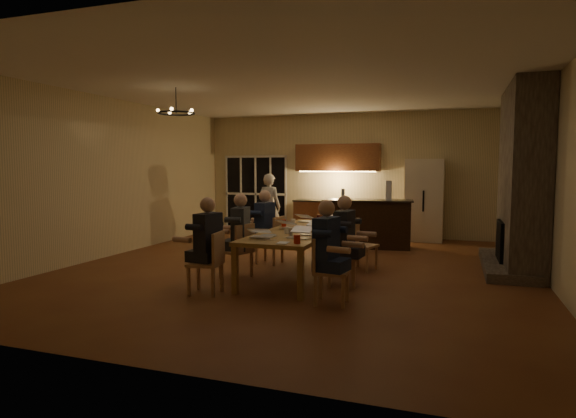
# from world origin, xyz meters

# --- Properties ---
(floor) EXTENTS (9.00, 9.00, 0.00)m
(floor) POSITION_xyz_m (0.00, 0.00, 0.00)
(floor) COLOR brown
(floor) RESTS_ON ground
(back_wall) EXTENTS (8.00, 0.04, 3.20)m
(back_wall) POSITION_xyz_m (0.00, 4.52, 1.60)
(back_wall) COLOR beige
(back_wall) RESTS_ON ground
(left_wall) EXTENTS (0.04, 9.00, 3.20)m
(left_wall) POSITION_xyz_m (-4.02, 0.00, 1.60)
(left_wall) COLOR beige
(left_wall) RESTS_ON ground
(right_wall) EXTENTS (0.04, 9.00, 3.20)m
(right_wall) POSITION_xyz_m (4.02, 0.00, 1.60)
(right_wall) COLOR beige
(right_wall) RESTS_ON ground
(ceiling) EXTENTS (8.00, 9.00, 0.04)m
(ceiling) POSITION_xyz_m (0.00, 0.00, 3.22)
(ceiling) COLOR white
(ceiling) RESTS_ON back_wall
(french_doors) EXTENTS (1.86, 0.08, 2.10)m
(french_doors) POSITION_xyz_m (-2.70, 4.47, 1.05)
(french_doors) COLOR black
(french_doors) RESTS_ON ground
(fireplace) EXTENTS (0.58, 2.50, 3.20)m
(fireplace) POSITION_xyz_m (3.70, 1.20, 1.60)
(fireplace) COLOR #625A4D
(fireplace) RESTS_ON ground
(kitchenette) EXTENTS (2.24, 0.68, 2.40)m
(kitchenette) POSITION_xyz_m (-0.30, 4.20, 1.20)
(kitchenette) COLOR brown
(kitchenette) RESTS_ON ground
(refrigerator) EXTENTS (0.90, 0.68, 2.00)m
(refrigerator) POSITION_xyz_m (1.90, 4.15, 1.00)
(refrigerator) COLOR beige
(refrigerator) RESTS_ON ground
(dining_table) EXTENTS (1.10, 3.19, 0.75)m
(dining_table) POSITION_xyz_m (0.17, -0.39, 0.38)
(dining_table) COLOR #B27F47
(dining_table) RESTS_ON ground
(bar_island) EXTENTS (2.04, 0.88, 1.08)m
(bar_island) POSITION_xyz_m (0.76, 2.68, 0.54)
(bar_island) COLOR black
(bar_island) RESTS_ON ground
(chair_left_near) EXTENTS (0.49, 0.49, 0.89)m
(chair_left_near) POSITION_xyz_m (-0.74, -2.03, 0.45)
(chair_left_near) COLOR tan
(chair_left_near) RESTS_ON ground
(chair_left_mid) EXTENTS (0.55, 0.55, 0.89)m
(chair_left_mid) POSITION_xyz_m (-0.76, -0.96, 0.45)
(chair_left_mid) COLOR tan
(chair_left_mid) RESTS_ON ground
(chair_left_far) EXTENTS (0.48, 0.48, 0.89)m
(chair_left_far) POSITION_xyz_m (-0.66, 0.28, 0.45)
(chair_left_far) COLOR tan
(chair_left_far) RESTS_ON ground
(chair_right_near) EXTENTS (0.47, 0.47, 0.89)m
(chair_right_near) POSITION_xyz_m (1.09, -1.94, 0.45)
(chair_right_near) COLOR tan
(chair_right_near) RESTS_ON ground
(chair_right_mid) EXTENTS (0.53, 0.53, 0.89)m
(chair_right_mid) POSITION_xyz_m (0.99, -0.91, 0.45)
(chair_right_mid) COLOR tan
(chair_right_mid) RESTS_ON ground
(chair_right_far) EXTENTS (0.55, 0.55, 0.89)m
(chair_right_far) POSITION_xyz_m (1.10, 0.28, 0.45)
(chair_right_far) COLOR tan
(chair_right_far) RESTS_ON ground
(person_left_near) EXTENTS (0.68, 0.68, 1.38)m
(person_left_near) POSITION_xyz_m (-0.73, -1.95, 0.69)
(person_left_near) COLOR black
(person_left_near) RESTS_ON ground
(person_right_near) EXTENTS (0.70, 0.70, 1.38)m
(person_right_near) POSITION_xyz_m (1.02, -1.96, 0.69)
(person_right_near) COLOR #1C2646
(person_right_near) RESTS_ON ground
(person_left_mid) EXTENTS (0.69, 0.69, 1.38)m
(person_left_mid) POSITION_xyz_m (-0.70, -0.91, 0.69)
(person_left_mid) COLOR #34383D
(person_left_mid) RESTS_ON ground
(person_right_mid) EXTENTS (0.66, 0.66, 1.38)m
(person_right_mid) POSITION_xyz_m (1.03, -0.92, 0.69)
(person_right_mid) COLOR black
(person_right_mid) RESTS_ON ground
(person_left_far) EXTENTS (0.68, 0.68, 1.38)m
(person_left_far) POSITION_xyz_m (-0.73, 0.25, 0.69)
(person_left_far) COLOR #1C2646
(person_left_far) RESTS_ON ground
(standing_person) EXTENTS (0.64, 0.47, 1.64)m
(standing_person) POSITION_xyz_m (-1.77, 3.13, 0.82)
(standing_person) COLOR silver
(standing_person) RESTS_ON ground
(chandelier) EXTENTS (0.65, 0.65, 0.03)m
(chandelier) POSITION_xyz_m (-2.07, -0.58, 2.75)
(chandelier) COLOR black
(chandelier) RESTS_ON ceiling
(laptop_a) EXTENTS (0.35, 0.31, 0.23)m
(laptop_a) POSITION_xyz_m (-0.13, -1.41, 0.86)
(laptop_a) COLOR silver
(laptop_a) RESTS_ON dining_table
(laptop_b) EXTENTS (0.35, 0.32, 0.23)m
(laptop_b) POSITION_xyz_m (0.43, -1.29, 0.86)
(laptop_b) COLOR silver
(laptop_b) RESTS_ON dining_table
(laptop_c) EXTENTS (0.39, 0.37, 0.23)m
(laptop_c) POSITION_xyz_m (-0.06, -0.28, 0.86)
(laptop_c) COLOR silver
(laptop_c) RESTS_ON dining_table
(laptop_d) EXTENTS (0.36, 0.33, 0.23)m
(laptop_d) POSITION_xyz_m (0.43, -0.47, 0.86)
(laptop_d) COLOR silver
(laptop_d) RESTS_ON dining_table
(laptop_e) EXTENTS (0.40, 0.37, 0.23)m
(laptop_e) POSITION_xyz_m (-0.06, 0.78, 0.86)
(laptop_e) COLOR silver
(laptop_e) RESTS_ON dining_table
(laptop_f) EXTENTS (0.39, 0.36, 0.23)m
(laptop_f) POSITION_xyz_m (0.48, 0.62, 0.86)
(laptop_f) COLOR silver
(laptop_f) RESTS_ON dining_table
(mug_front) EXTENTS (0.07, 0.07, 0.10)m
(mug_front) POSITION_xyz_m (0.08, -0.86, 0.80)
(mug_front) COLOR silver
(mug_front) RESTS_ON dining_table
(mug_mid) EXTENTS (0.09, 0.09, 0.10)m
(mug_mid) POSITION_xyz_m (0.22, 0.13, 0.80)
(mug_mid) COLOR silver
(mug_mid) RESTS_ON dining_table
(mug_back) EXTENTS (0.09, 0.09, 0.10)m
(mug_back) POSITION_xyz_m (-0.22, 0.37, 0.80)
(mug_back) COLOR silver
(mug_back) RESTS_ON dining_table
(redcup_near) EXTENTS (0.09, 0.09, 0.12)m
(redcup_near) POSITION_xyz_m (0.55, -1.76, 0.81)
(redcup_near) COLOR #B11D0B
(redcup_near) RESTS_ON dining_table
(redcup_mid) EXTENTS (0.08, 0.08, 0.12)m
(redcup_mid) POSITION_xyz_m (-0.27, -0.00, 0.81)
(redcup_mid) COLOR #B11D0B
(redcup_mid) RESTS_ON dining_table
(can_silver) EXTENTS (0.06, 0.06, 0.12)m
(can_silver) POSITION_xyz_m (0.23, -1.11, 0.81)
(can_silver) COLOR #B2B2B7
(can_silver) RESTS_ON dining_table
(can_cola) EXTENTS (0.07, 0.07, 0.12)m
(can_cola) POSITION_xyz_m (0.08, 1.06, 0.81)
(can_cola) COLOR #3F0F0C
(can_cola) RESTS_ON dining_table
(can_right) EXTENTS (0.07, 0.07, 0.12)m
(can_right) POSITION_xyz_m (0.52, -0.04, 0.81)
(can_right) COLOR #B2B2B7
(can_right) RESTS_ON dining_table
(plate_near) EXTENTS (0.28, 0.28, 0.02)m
(plate_near) POSITION_xyz_m (0.46, -0.90, 0.76)
(plate_near) COLOR silver
(plate_near) RESTS_ON dining_table
(plate_left) EXTENTS (0.25, 0.25, 0.02)m
(plate_left) POSITION_xyz_m (-0.08, -1.22, 0.76)
(plate_left) COLOR silver
(plate_left) RESTS_ON dining_table
(plate_far) EXTENTS (0.24, 0.24, 0.02)m
(plate_far) POSITION_xyz_m (0.53, 0.38, 0.76)
(plate_far) COLOR silver
(plate_far) RESTS_ON dining_table
(notepad) EXTENTS (0.16, 0.21, 0.01)m
(notepad) POSITION_xyz_m (0.36, -1.81, 0.76)
(notepad) COLOR white
(notepad) RESTS_ON dining_table
(bar_bottle) EXTENTS (0.08, 0.08, 0.24)m
(bar_bottle) POSITION_xyz_m (0.21, 2.63, 1.20)
(bar_bottle) COLOR #99999E
(bar_bottle) RESTS_ON bar_island
(bar_blender) EXTENTS (0.16, 0.16, 0.43)m
(bar_blender) POSITION_xyz_m (1.22, 2.71, 1.30)
(bar_blender) COLOR silver
(bar_blender) RESTS_ON bar_island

